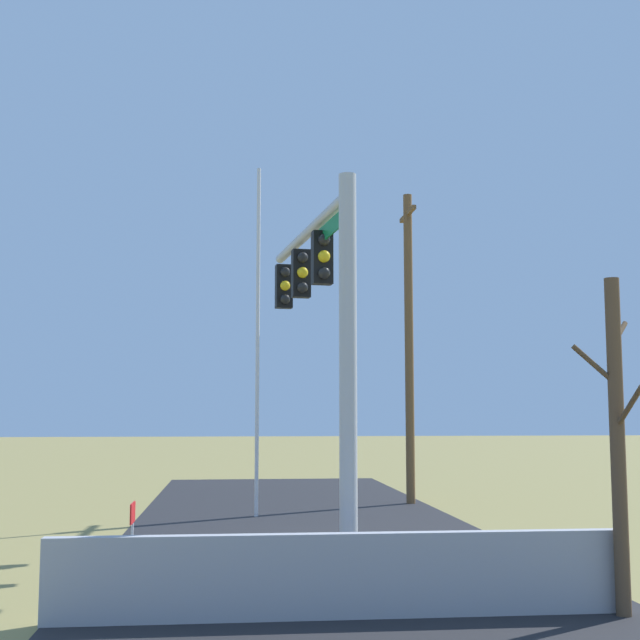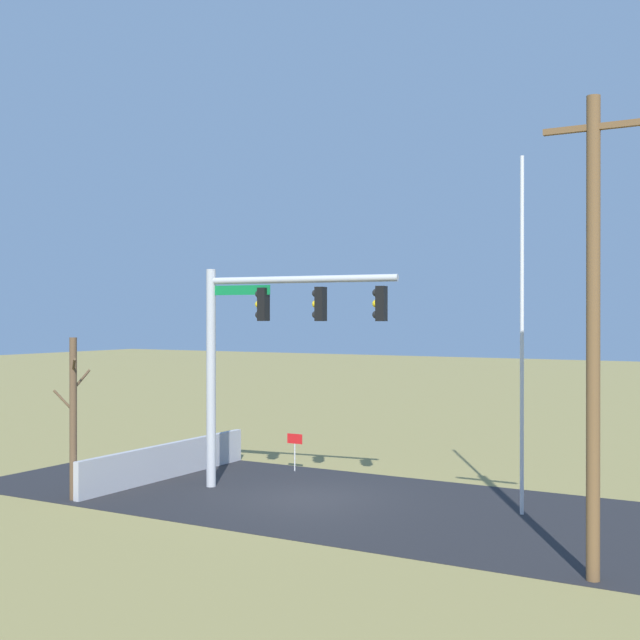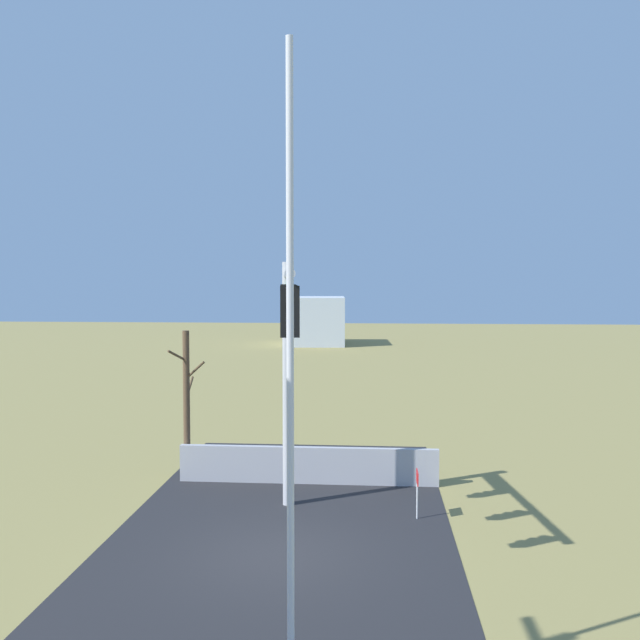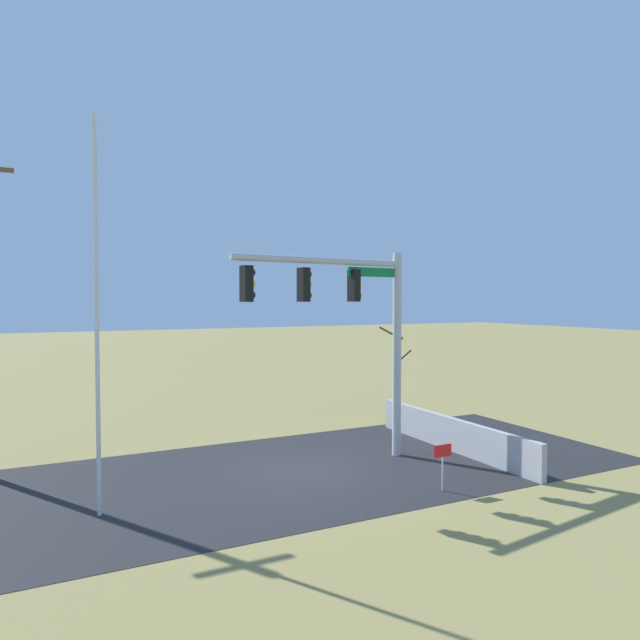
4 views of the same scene
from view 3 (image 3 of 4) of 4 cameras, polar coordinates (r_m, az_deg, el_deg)
The scene contains 8 objects.
ground_plane at distance 16.11m, azimuth -3.64°, elevation -18.52°, with size 160.00×160.00×0.00m, color olive.
sidewalk_corner at distance 20.15m, azimuth -2.26°, elevation -13.96°, with size 6.00×6.00×0.01m, color #B7B5AD.
retaining_fence at distance 20.87m, azimuth -0.99°, elevation -11.80°, with size 0.20×7.62×1.09m, color #A8A8AD.
signal_mast at distance 16.59m, azimuth -2.61°, elevation -1.66°, with size 5.86×1.03×6.45m.
flagpole at distance 9.29m, azimuth -2.45°, elevation -5.51°, with size 0.10×0.10×9.14m, color silver.
bare_tree at distance 21.37m, azimuth -10.86°, elevation -6.69°, with size 1.27×1.02×4.47m.
open_sign at distance 18.02m, azimuth 7.96°, elevation -13.09°, with size 0.56×0.04×1.22m.
distant_building at distance 64.18m, azimuth -0.18°, elevation -0.05°, with size 6.45×4.88×4.37m, color silver.
Camera 3 is at (-14.80, -2.12, 6.00)m, focal length 39.11 mm.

